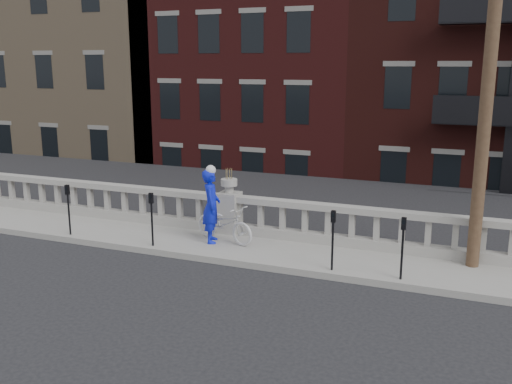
# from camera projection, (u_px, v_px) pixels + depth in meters

# --- Properties ---
(ground) EXTENTS (120.00, 120.00, 0.00)m
(ground) POSITION_uv_depth(u_px,v_px,m) (152.00, 289.00, 11.95)
(ground) COLOR black
(ground) RESTS_ON ground
(sidewalk) EXTENTS (32.00, 2.20, 0.15)m
(sidewalk) POSITION_uv_depth(u_px,v_px,m) (214.00, 245.00, 14.65)
(sidewalk) COLOR gray
(sidewalk) RESTS_ON ground
(balustrade) EXTENTS (28.00, 0.34, 1.03)m
(balustrade) POSITION_uv_depth(u_px,v_px,m) (229.00, 214.00, 15.38)
(balustrade) COLOR gray
(balustrade) RESTS_ON sidewalk
(planter_pedestal) EXTENTS (0.55, 0.55, 1.76)m
(planter_pedestal) POSITION_uv_depth(u_px,v_px,m) (229.00, 208.00, 15.34)
(planter_pedestal) COLOR gray
(planter_pedestal) RESTS_ON sidewalk
(lower_level) EXTENTS (80.00, 44.00, 20.80)m
(lower_level) POSITION_uv_depth(u_px,v_px,m) (379.00, 99.00, 32.01)
(lower_level) COLOR #605E59
(lower_level) RESTS_ON ground
(utility_pole) EXTENTS (1.60, 0.28, 10.00)m
(utility_pole) POSITION_uv_depth(u_px,v_px,m) (493.00, 33.00, 11.79)
(utility_pole) COLOR #422D1E
(utility_pole) RESTS_ON sidewalk
(parking_meter_a) EXTENTS (0.10, 0.09, 1.36)m
(parking_meter_a) POSITION_uv_depth(u_px,v_px,m) (68.00, 204.00, 15.08)
(parking_meter_a) COLOR black
(parking_meter_a) RESTS_ON sidewalk
(parking_meter_b) EXTENTS (0.10, 0.09, 1.36)m
(parking_meter_b) POSITION_uv_depth(u_px,v_px,m) (152.00, 213.00, 14.15)
(parking_meter_b) COLOR black
(parking_meter_b) RESTS_ON sidewalk
(parking_meter_c) EXTENTS (0.10, 0.09, 1.36)m
(parking_meter_c) POSITION_uv_depth(u_px,v_px,m) (333.00, 233.00, 12.47)
(parking_meter_c) COLOR black
(parking_meter_c) RESTS_ON sidewalk
(parking_meter_d) EXTENTS (0.10, 0.09, 1.36)m
(parking_meter_d) POSITION_uv_depth(u_px,v_px,m) (403.00, 241.00, 11.93)
(parking_meter_d) COLOR black
(parking_meter_d) RESTS_ON sidewalk
(bicycle) EXTENTS (1.94, 1.15, 0.96)m
(bicycle) POSITION_uv_depth(u_px,v_px,m) (225.00, 223.00, 14.59)
(bicycle) COLOR beige
(bicycle) RESTS_ON sidewalk
(cyclist) EXTENTS (0.69, 0.81, 1.89)m
(cyclist) POSITION_uv_depth(u_px,v_px,m) (211.00, 206.00, 14.45)
(cyclist) COLOR #0D19C7
(cyclist) RESTS_ON sidewalk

